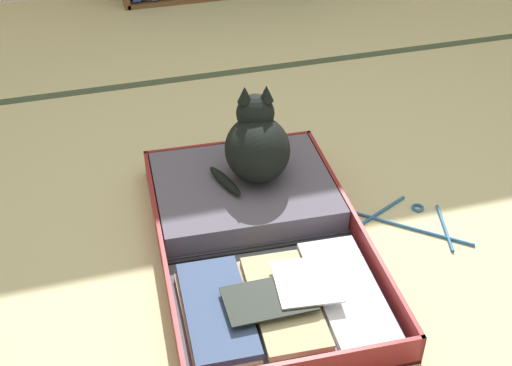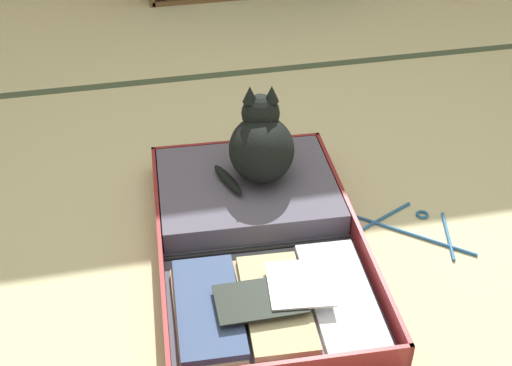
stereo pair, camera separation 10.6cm
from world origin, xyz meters
name	(u,v)px [view 1 (the left image)]	position (x,y,z in m)	size (l,w,h in m)	color
ground_plane	(315,266)	(0.00, 0.00, 0.00)	(10.00, 10.00, 0.00)	#C8BF8D
tatami_border	(216,74)	(0.00, 1.27, 0.00)	(4.80, 0.05, 0.00)	#3D4B34
open_suitcase	(255,227)	(-0.13, 0.17, 0.04)	(0.64, 1.01, 0.10)	maroon
black_cat	(256,144)	(-0.07, 0.37, 0.21)	(0.28, 0.27, 0.30)	black
clothes_hanger	(412,221)	(0.37, 0.11, 0.01)	(0.32, 0.29, 0.01)	#285F96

